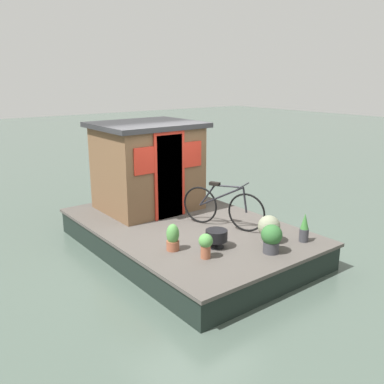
# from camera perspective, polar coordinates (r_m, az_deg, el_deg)

# --- Properties ---
(ground_plane) EXTENTS (60.00, 60.00, 0.00)m
(ground_plane) POSITION_cam_1_polar(r_m,az_deg,el_deg) (8.43, -0.84, -7.68)
(ground_plane) COLOR #47564C
(houseboat_deck) EXTENTS (4.93, 3.19, 0.51)m
(houseboat_deck) POSITION_cam_1_polar(r_m,az_deg,el_deg) (8.34, -0.84, -6.05)
(houseboat_deck) COLOR #4C4742
(houseboat_deck) RESTS_ON ground_plane
(houseboat_cabin) EXTENTS (1.83, 2.13, 1.87)m
(houseboat_cabin) POSITION_cam_1_polar(r_m,az_deg,el_deg) (9.07, -6.02, 3.57)
(houseboat_cabin) COLOR brown
(houseboat_cabin) RESTS_ON houseboat_deck
(bicycle) EXTENTS (1.59, 0.74, 0.88)m
(bicycle) POSITION_cam_1_polar(r_m,az_deg,el_deg) (8.00, 4.18, -2.01)
(bicycle) COLOR black
(bicycle) RESTS_ON houseboat_deck
(potted_plant_rosemary) EXTENTS (0.23, 0.23, 0.41)m
(potted_plant_rosemary) POSITION_cam_1_polar(r_m,az_deg,el_deg) (6.69, 1.87, -7.10)
(potted_plant_rosemary) COLOR #935138
(potted_plant_rosemary) RESTS_ON houseboat_deck
(potted_plant_basil) EXTENTS (0.35, 0.35, 0.48)m
(potted_plant_basil) POSITION_cam_1_polar(r_m,az_deg,el_deg) (7.00, 10.75, -6.13)
(potted_plant_basil) COLOR #38383D
(potted_plant_basil) RESTS_ON houseboat_deck
(potted_plant_succulent) EXTENTS (0.16, 0.16, 0.52)m
(potted_plant_succulent) POSITION_cam_1_polar(r_m,az_deg,el_deg) (7.59, 15.01, -4.77)
(potted_plant_succulent) COLOR #38383D
(potted_plant_succulent) RESTS_ON houseboat_deck
(potted_plant_mint) EXTENTS (0.22, 0.22, 0.46)m
(potted_plant_mint) POSITION_cam_1_polar(r_m,az_deg,el_deg) (7.00, -2.63, -6.22)
(potted_plant_mint) COLOR #935138
(potted_plant_mint) RESTS_ON houseboat_deck
(potted_plant_lavender) EXTENTS (0.39, 0.39, 0.48)m
(potted_plant_lavender) POSITION_cam_1_polar(r_m,az_deg,el_deg) (7.42, 10.40, -4.85)
(potted_plant_lavender) COLOR slate
(potted_plant_lavender) RESTS_ON houseboat_deck
(charcoal_grill) EXTENTS (0.37, 0.37, 0.31)m
(charcoal_grill) POSITION_cam_1_polar(r_m,az_deg,el_deg) (7.11, 3.34, -5.98)
(charcoal_grill) COLOR black
(charcoal_grill) RESTS_ON houseboat_deck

